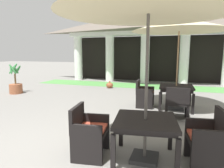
{
  "coord_description": "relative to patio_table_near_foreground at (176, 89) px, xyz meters",
  "views": [
    {
      "loc": [
        1.79,
        -2.81,
        1.77
      ],
      "look_at": [
        -0.03,
        2.81,
        0.84
      ],
      "focal_mm": 32.22,
      "sensor_mm": 36.0,
      "label": 1
    }
  ],
  "objects": [
    {
      "name": "patio_chair_mid_left_east",
      "position": [
        0.49,
        -3.23,
        -0.22
      ],
      "size": [
        0.58,
        0.65,
        0.92
      ],
      "rotation": [
        0.0,
        0.0,
        -4.57
      ],
      "color": "black",
      "rests_on": "ground"
    },
    {
      "name": "background_pavilion",
      "position": [
        -1.8,
        5.39,
        2.44
      ],
      "size": [
        9.81,
        2.69,
        4.09
      ],
      "color": "white",
      "rests_on": "ground"
    },
    {
      "name": "patio_table_mid_left",
      "position": [
        -0.46,
        -3.36,
        -0.03
      ],
      "size": [
        1.1,
        1.1,
        0.71
      ],
      "rotation": [
        0.0,
        0.0,
        0.14
      ],
      "color": "black",
      "rests_on": "ground"
    },
    {
      "name": "ground_plane",
      "position": [
        -1.8,
        -3.66,
        -0.64
      ],
      "size": [
        60.0,
        60.0,
        0.0
      ],
      "primitive_type": "plane",
      "color": "gray"
    },
    {
      "name": "patio_chair_near_foreground_west",
      "position": [
        -0.99,
        -0.04,
        -0.24
      ],
      "size": [
        0.56,
        0.62,
        0.87
      ],
      "rotation": [
        0.0,
        0.0,
        -1.54
      ],
      "color": "black",
      "rests_on": "ground"
    },
    {
      "name": "patio_umbrella_mid_left",
      "position": [
        -0.46,
        -3.36,
        1.86
      ],
      "size": [
        2.78,
        2.78,
        2.75
      ],
      "color": "#2D2D2D",
      "rests_on": "ground"
    },
    {
      "name": "patio_chair_mid_left_west",
      "position": [
        -1.4,
        -3.49,
        -0.23
      ],
      "size": [
        0.62,
        0.7,
        0.87
      ],
      "rotation": [
        0.0,
        0.0,
        -1.43
      ],
      "color": "black",
      "rests_on": "ground"
    },
    {
      "name": "lawn_strip",
      "position": [
        -1.8,
        4.03,
        -0.64
      ],
      "size": [
        11.61,
        1.65,
        0.01
      ],
      "primitive_type": "cube",
      "color": "#519347",
      "rests_on": "ground"
    },
    {
      "name": "patio_table_near_foreground",
      "position": [
        0.0,
        0.0,
        0.0
      ],
      "size": [
        1.03,
        1.03,
        0.74
      ],
      "rotation": [
        0.0,
        0.0,
        0.04
      ],
      "color": "black",
      "rests_on": "ground"
    },
    {
      "name": "terracotta_urn",
      "position": [
        -3.17,
        2.91,
        -0.5
      ],
      "size": [
        0.34,
        0.34,
        0.36
      ],
      "color": "brown",
      "rests_on": "ground"
    },
    {
      "name": "potted_palm_left_edge",
      "position": [
        -6.63,
        0.41,
        -0.29
      ],
      "size": [
        0.57,
        0.57,
        1.32
      ],
      "color": "#995638",
      "rests_on": "ground"
    },
    {
      "name": "patio_umbrella_near_foreground",
      "position": [
        0.0,
        0.0,
        1.93
      ],
      "size": [
        2.83,
        2.83,
        2.84
      ],
      "color": "#2D2D2D",
      "rests_on": "ground"
    },
    {
      "name": "patio_chair_near_foreground_south",
      "position": [
        0.04,
        -0.99,
        -0.22
      ],
      "size": [
        0.61,
        0.57,
        0.88
      ],
      "rotation": [
        0.0,
        0.0,
        0.04
      ],
      "color": "black",
      "rests_on": "ground"
    }
  ]
}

